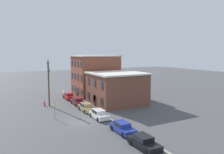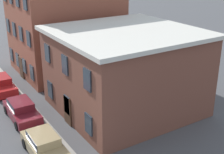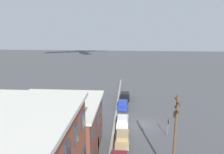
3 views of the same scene
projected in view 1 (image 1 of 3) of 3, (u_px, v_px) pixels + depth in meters
ground_plane at (81, 122)px, 33.34m from camera, size 200.00×200.00×0.00m
kerb_strip at (107, 118)px, 35.42m from camera, size 56.00×0.36×0.16m
apartment_corner at (95, 75)px, 55.09m from camera, size 9.47×10.44×9.94m
apartment_midblock at (117, 88)px, 45.56m from camera, size 10.35×10.54×6.49m
car_red at (69, 96)px, 49.90m from camera, size 4.40×1.92×1.43m
car_maroon at (78, 101)px, 44.58m from camera, size 4.40×1.92×1.43m
car_tan at (86, 107)px, 39.72m from camera, size 4.40×1.92×1.43m
car_white at (99, 114)px, 35.18m from camera, size 4.40×1.92×1.43m
car_blue at (123, 127)px, 28.92m from camera, size 4.40×1.92×1.43m
car_black at (144, 142)px, 24.23m from camera, size 4.40×1.92×1.43m
caution_sign at (54, 108)px, 34.74m from camera, size 0.89×0.08×2.74m
utility_pole at (49, 81)px, 42.89m from camera, size 2.40×0.44×9.07m
fire_hydrant at (44, 104)px, 43.46m from camera, size 0.24×0.34×0.96m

